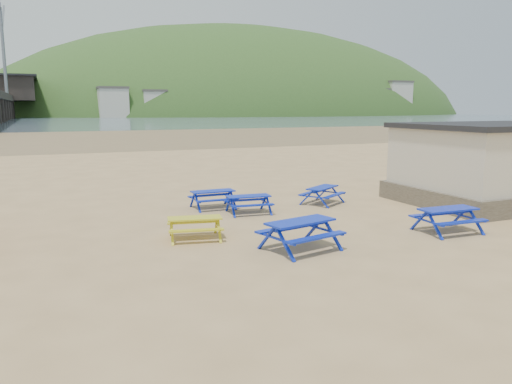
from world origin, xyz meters
name	(u,v)px	position (x,y,z in m)	size (l,w,h in m)	color
ground	(272,232)	(0.00, 0.00, 0.00)	(400.00, 400.00, 0.00)	tan
wet_sand	(93,136)	(0.00, 55.00, 0.00)	(400.00, 400.00, 0.00)	olive
sea	(59,118)	(0.00, 170.00, 0.01)	(400.00, 400.00, 0.00)	#445561
picnic_table_blue_a	(249,204)	(0.38, 2.79, 0.33)	(1.67, 1.40, 0.65)	#063AA9
picnic_table_blue_b	(213,199)	(-0.50, 4.17, 0.34)	(1.62, 1.30, 0.68)	#063AA9
picnic_table_blue_c	(322,195)	(3.76, 3.32, 0.34)	(2.05, 1.95, 0.67)	#063AA9
picnic_table_blue_d	(300,235)	(-0.13, -2.06, 0.40)	(2.20, 1.92, 0.80)	#063AA9
picnic_table_blue_e	(448,220)	(4.89, -2.17, 0.38)	(1.85, 1.52, 0.75)	#063AA9
picnic_table_yellow	(195,228)	(-2.41, 0.12, 0.32)	(1.75, 1.52, 0.65)	gold
amenity_block	(498,163)	(10.50, 1.00, 1.57)	(7.40, 5.40, 3.15)	#665B4C
pier	(0,102)	(-17.99, 178.23, 5.46)	(24.00, 220.00, 39.29)	black
headland_town	(241,134)	(90.00, 229.68, -9.91)	(264.00, 144.00, 108.00)	#2D4C1E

